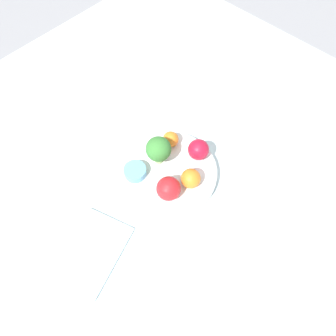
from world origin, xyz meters
TOP-DOWN VIEW (x-y plane):
  - ground_plane at (0.00, 0.00)m, footprint 6.00×6.00m
  - table_surface at (0.00, 0.00)m, footprint 1.20×1.20m
  - bowl at (0.00, 0.00)m, footprint 0.21×0.21m
  - broccoli at (-0.01, -0.03)m, footprint 0.05×0.05m
  - apple_red at (0.04, 0.04)m, footprint 0.05×0.05m
  - apple_green at (-0.07, 0.02)m, footprint 0.05×0.05m
  - orange_front at (-0.05, -0.04)m, footprint 0.04×0.04m
  - orange_back at (-0.01, 0.06)m, footprint 0.04×0.04m
  - small_cup at (0.05, -0.05)m, footprint 0.05×0.05m
  - napkin at (0.23, 0.01)m, footprint 0.18×0.15m

SIDE VIEW (x-z plane):
  - ground_plane at x=0.00m, z-range 0.00..0.00m
  - table_surface at x=0.00m, z-range 0.00..0.02m
  - napkin at x=0.23m, z-range 0.02..0.03m
  - bowl at x=0.00m, z-range 0.02..0.05m
  - small_cup at x=0.05m, z-range 0.05..0.06m
  - orange_front at x=-0.05m, z-range 0.05..0.08m
  - orange_back at x=-0.01m, z-range 0.05..0.09m
  - apple_green at x=-0.07m, z-range 0.05..0.09m
  - apple_red at x=0.04m, z-range 0.05..0.10m
  - broccoli at x=-0.01m, z-range 0.05..0.12m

